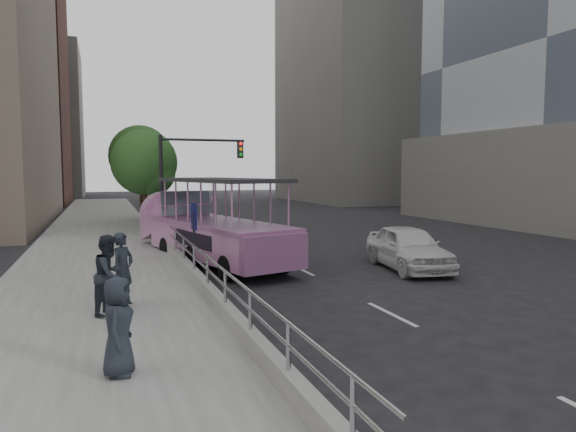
% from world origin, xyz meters
% --- Properties ---
extents(ground, '(160.00, 160.00, 0.00)m').
position_xyz_m(ground, '(0.00, 0.00, 0.00)').
color(ground, black).
extents(sidewalk, '(5.50, 80.00, 0.30)m').
position_xyz_m(sidewalk, '(-5.75, 10.00, 0.15)').
color(sidewalk, '#A1A29C').
rests_on(sidewalk, ground).
extents(kerb_wall, '(0.24, 30.00, 0.36)m').
position_xyz_m(kerb_wall, '(-3.12, 2.00, 0.48)').
color(kerb_wall, '#A6A6A1').
rests_on(kerb_wall, sidewalk).
extents(guardrail, '(0.07, 22.00, 0.71)m').
position_xyz_m(guardrail, '(-3.12, 2.00, 1.14)').
color(guardrail, '#A9A9AE').
rests_on(guardrail, kerb_wall).
extents(duck_boat, '(4.64, 9.97, 3.22)m').
position_xyz_m(duck_boat, '(-1.83, 6.90, 1.20)').
color(duck_boat, black).
rests_on(duck_boat, ground).
extents(car, '(2.55, 4.82, 1.56)m').
position_xyz_m(car, '(4.60, 2.83, 0.78)').
color(car, silver).
rests_on(car, ground).
extents(pedestrian_near, '(0.73, 0.75, 1.73)m').
position_xyz_m(pedestrian_near, '(-5.15, -0.04, 1.17)').
color(pedestrian_near, '#212730').
rests_on(pedestrian_near, sidewalk).
extents(pedestrian_mid, '(1.01, 1.08, 1.78)m').
position_xyz_m(pedestrian_mid, '(-5.45, -0.74, 1.19)').
color(pedestrian_mid, '#212730').
rests_on(pedestrian_mid, sidewalk).
extents(pedestrian_far, '(0.66, 0.86, 1.56)m').
position_xyz_m(pedestrian_far, '(-5.38, -4.45, 1.08)').
color(pedestrian_far, '#212730').
rests_on(pedestrian_far, sidewalk).
extents(parking_sign, '(0.10, 0.57, 2.51)m').
position_xyz_m(parking_sign, '(-2.94, 3.00, 1.60)').
color(parking_sign, black).
rests_on(parking_sign, ground).
extents(traffic_signal, '(4.20, 0.32, 5.20)m').
position_xyz_m(traffic_signal, '(-1.70, 12.50, 3.50)').
color(traffic_signal, black).
rests_on(traffic_signal, ground).
extents(street_tree_near, '(3.52, 3.52, 5.72)m').
position_xyz_m(street_tree_near, '(-3.30, 15.93, 3.82)').
color(street_tree_near, '#372519').
rests_on(street_tree_near, ground).
extents(street_tree_far, '(3.97, 3.97, 6.45)m').
position_xyz_m(street_tree_far, '(-3.10, 21.93, 4.31)').
color(street_tree_far, '#372519').
rests_on(street_tree_far, ground).
extents(midrise_stone_a, '(20.00, 20.00, 32.00)m').
position_xyz_m(midrise_stone_a, '(26.00, 42.00, 16.00)').
color(midrise_stone_a, slate).
rests_on(midrise_stone_a, ground).
extents(midrise_stone_b, '(16.00, 14.00, 20.00)m').
position_xyz_m(midrise_stone_b, '(-16.00, 64.00, 10.00)').
color(midrise_stone_b, slate).
rests_on(midrise_stone_b, ground).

